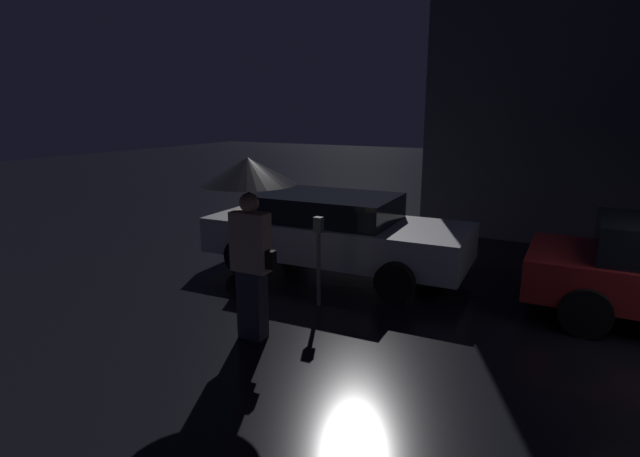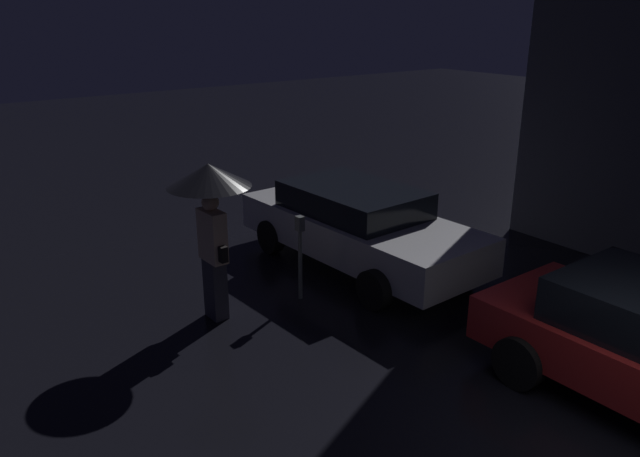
# 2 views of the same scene
# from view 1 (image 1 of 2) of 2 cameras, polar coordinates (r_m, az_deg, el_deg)

# --- Properties ---
(building_facade_left) EXTENTS (6.90, 3.00, 6.91)m
(building_facade_left) POSITION_cam_1_polar(r_m,az_deg,el_deg) (12.69, 29.76, 14.82)
(building_facade_left) COLOR #3D3D47
(building_facade_left) RESTS_ON ground
(parked_car_silver) EXTENTS (4.58, 2.01, 1.35)m
(parked_car_silver) POSITION_cam_1_polar(r_m,az_deg,el_deg) (8.69, 1.67, -0.29)
(parked_car_silver) COLOR #B7B7BF
(parked_car_silver) RESTS_ON ground
(pedestrian_with_umbrella) EXTENTS (1.13, 1.13, 2.24)m
(pedestrian_with_umbrella) POSITION_cam_1_polar(r_m,az_deg,el_deg) (5.91, -8.11, 3.52)
(pedestrian_with_umbrella) COLOR #383842
(pedestrian_with_umbrella) RESTS_ON ground
(parking_meter) EXTENTS (0.12, 0.10, 1.31)m
(parking_meter) POSITION_cam_1_polar(r_m,az_deg,el_deg) (7.09, -0.18, -2.67)
(parking_meter) COLOR #4C5154
(parking_meter) RESTS_ON ground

